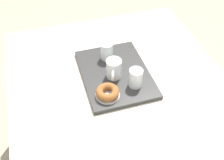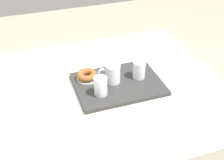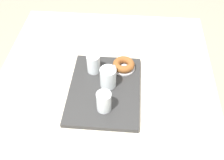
% 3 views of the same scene
% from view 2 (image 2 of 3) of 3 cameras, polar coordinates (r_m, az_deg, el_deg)
% --- Properties ---
extents(dining_table, '(1.15, 1.04, 0.77)m').
position_cam_2_polar(dining_table, '(1.59, -0.66, -4.74)').
color(dining_table, beige).
rests_on(dining_table, ground).
extents(serving_tray, '(0.43, 0.32, 0.02)m').
position_cam_2_polar(serving_tray, '(1.53, 1.15, -0.75)').
color(serving_tray, '#2D2D2D').
rests_on(serving_tray, dining_table).
extents(tea_mug_left, '(0.11, 0.07, 0.09)m').
position_cam_2_polar(tea_mug_left, '(1.50, 0.09, 1.09)').
color(tea_mug_left, white).
rests_on(tea_mug_left, serving_tray).
extents(water_glass_near, '(0.06, 0.06, 0.09)m').
position_cam_2_polar(water_glass_near, '(1.42, -2.13, -1.31)').
color(water_glass_near, white).
rests_on(water_glass_near, serving_tray).
extents(water_glass_far, '(0.06, 0.06, 0.09)m').
position_cam_2_polar(water_glass_far, '(1.55, 5.04, 1.79)').
color(water_glass_far, white).
rests_on(water_glass_far, serving_tray).
extents(donut_plate_left, '(0.11, 0.11, 0.01)m').
position_cam_2_polar(donut_plate_left, '(1.55, -4.61, 0.32)').
color(donut_plate_left, silver).
rests_on(donut_plate_left, serving_tray).
extents(sugar_donut_left, '(0.10, 0.10, 0.03)m').
position_cam_2_polar(sugar_donut_left, '(1.54, -4.65, 0.94)').
color(sugar_donut_left, brown).
rests_on(sugar_donut_left, donut_plate_left).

